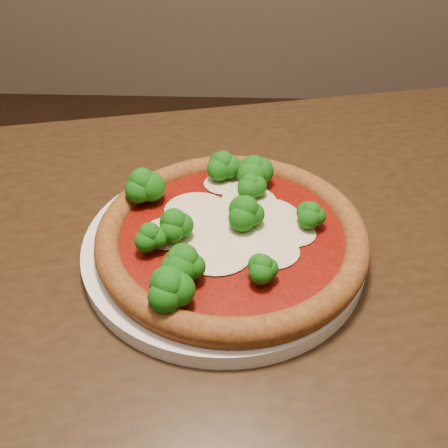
{
  "coord_description": "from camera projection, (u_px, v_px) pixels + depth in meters",
  "views": [
    {
      "loc": [
        0.25,
        -0.39,
        1.13
      ],
      "look_at": [
        0.24,
        0.02,
        0.79
      ],
      "focal_mm": 40.0,
      "sensor_mm": 36.0,
      "label": 1
    }
  ],
  "objects": [
    {
      "name": "plate",
      "position": [
        224.0,
        246.0,
        0.55
      ],
      "size": [
        0.31,
        0.31,
        0.02
      ],
      "primitive_type": "cylinder",
      "color": "silver",
      "rests_on": "dining_table"
    },
    {
      "name": "dining_table",
      "position": [
        214.0,
        315.0,
        0.62
      ],
      "size": [
        1.43,
        0.99,
        0.75
      ],
      "rotation": [
        0.0,
        0.0,
        0.23
      ],
      "color": "black",
      "rests_on": "floor"
    },
    {
      "name": "pizza",
      "position": [
        227.0,
        230.0,
        0.53
      ],
      "size": [
        0.29,
        0.29,
        0.06
      ],
      "rotation": [
        0.0,
        0.0,
        -0.07
      ],
      "color": "brown",
      "rests_on": "plate"
    }
  ]
}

